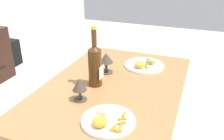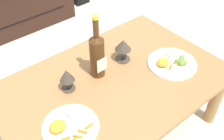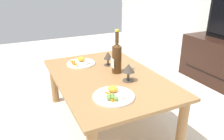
% 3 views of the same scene
% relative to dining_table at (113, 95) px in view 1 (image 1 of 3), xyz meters
% --- Properties ---
extents(dining_table, '(1.22, 0.81, 0.44)m').
position_rel_dining_table_xyz_m(dining_table, '(0.00, 0.00, 0.00)').
color(dining_table, '#9E7042').
rests_on(dining_table, ground_plane).
extents(floor_speaker, '(0.16, 0.16, 0.29)m').
position_rel_dining_table_xyz_m(floor_speaker, '(0.82, 1.57, -0.22)').
color(floor_speaker, black).
rests_on(floor_speaker, ground_plane).
extents(wine_bottle, '(0.08, 0.08, 0.37)m').
position_rel_dining_table_xyz_m(wine_bottle, '(-0.03, 0.10, 0.21)').
color(wine_bottle, '#4C2D14').
rests_on(wine_bottle, dining_table).
extents(goblet_left, '(0.08, 0.08, 0.13)m').
position_rel_dining_table_xyz_m(goblet_left, '(-0.22, 0.11, 0.15)').
color(goblet_left, '#473D33').
rests_on(goblet_left, dining_table).
extents(goblet_right, '(0.09, 0.09, 0.14)m').
position_rel_dining_table_xyz_m(goblet_right, '(0.16, 0.11, 0.16)').
color(goblet_right, '#473D33').
rests_on(goblet_right, dining_table).
extents(dinner_plate_left, '(0.26, 0.26, 0.05)m').
position_rel_dining_table_xyz_m(dinner_plate_left, '(-0.35, -0.11, 0.08)').
color(dinner_plate_left, white).
rests_on(dinner_plate_left, dining_table).
extents(dinner_plate_right, '(0.28, 0.28, 0.05)m').
position_rel_dining_table_xyz_m(dinner_plate_right, '(0.35, -0.11, 0.08)').
color(dinner_plate_right, white).
rests_on(dinner_plate_right, dining_table).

